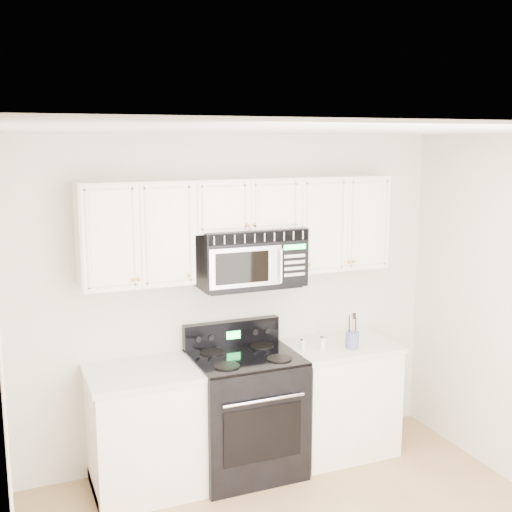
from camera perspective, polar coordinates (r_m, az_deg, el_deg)
room at (r=3.63m, az=7.96°, el=-10.01°), size 3.51×3.51×2.61m
base_cabinet_left at (r=4.95m, az=-9.56°, el=-15.31°), size 0.86×0.65×0.92m
base_cabinet_right at (r=5.48m, az=7.38°, el=-12.62°), size 0.86×0.65×0.92m
range at (r=5.10m, az=-0.97°, el=-13.62°), size 0.80×0.72×1.13m
upper_cabinets at (r=4.88m, az=-1.28°, el=3.00°), size 2.44×0.37×0.75m
microwave at (r=4.90m, az=-0.56°, el=-0.06°), size 0.80×0.45×0.44m
utensil_crock at (r=5.18m, az=8.55°, el=-7.34°), size 0.11×0.11×0.29m
shaker_salt at (r=5.13m, az=4.17°, el=-7.78°), size 0.04×0.04×0.09m
shaker_pepper at (r=5.15m, az=5.95°, el=-7.61°), size 0.05×0.05×0.11m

